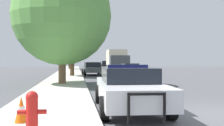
{
  "coord_description": "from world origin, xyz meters",
  "views": [
    {
      "loc": [
        -4.24,
        -8.07,
        1.69
      ],
      "look_at": [
        -1.35,
        14.19,
        1.39
      ],
      "focal_mm": 45.0,
      "sensor_mm": 36.0,
      "label": 1
    }
  ],
  "objects_px": {
    "car_background_distant": "(106,65)",
    "tree_sidewalk_mid": "(72,20)",
    "traffic_light": "(75,43)",
    "traffic_cone": "(21,109)",
    "car_background_midblock": "(92,68)",
    "fire_hydrant": "(32,110)",
    "tree_sidewalk_near": "(62,16)",
    "car_background_oncoming": "(130,69)",
    "police_car": "(129,87)",
    "box_truck": "(117,60)",
    "tree_sidewalk_far": "(70,42)"
  },
  "relations": [
    {
      "from": "box_truck",
      "to": "tree_sidewalk_mid",
      "type": "distance_m",
      "value": 14.02
    },
    {
      "from": "police_car",
      "to": "car_background_midblock",
      "type": "xyz_separation_m",
      "value": [
        -0.02,
        20.59,
        -0.02
      ]
    },
    {
      "from": "traffic_light",
      "to": "traffic_cone",
      "type": "bearing_deg",
      "value": -93.32
    },
    {
      "from": "traffic_light",
      "to": "box_truck",
      "type": "bearing_deg",
      "value": 59.28
    },
    {
      "from": "traffic_light",
      "to": "traffic_cone",
      "type": "relative_size",
      "value": 7.08
    },
    {
      "from": "police_car",
      "to": "car_background_oncoming",
      "type": "xyz_separation_m",
      "value": [
        4.17,
        20.96,
        -0.08
      ]
    },
    {
      "from": "police_car",
      "to": "car_background_distant",
      "type": "distance_m",
      "value": 36.77
    },
    {
      "from": "tree_sidewalk_near",
      "to": "car_background_midblock",
      "type": "bearing_deg",
      "value": 77.24
    },
    {
      "from": "box_truck",
      "to": "traffic_light",
      "type": "bearing_deg",
      "value": 61.47
    },
    {
      "from": "traffic_light",
      "to": "tree_sidewalk_mid",
      "type": "relative_size",
      "value": 0.55
    },
    {
      "from": "tree_sidewalk_mid",
      "to": "traffic_cone",
      "type": "bearing_deg",
      "value": -92.86
    },
    {
      "from": "tree_sidewalk_mid",
      "to": "car_background_midblock",
      "type": "bearing_deg",
      "value": 53.44
    },
    {
      "from": "fire_hydrant",
      "to": "box_truck",
      "type": "relative_size",
      "value": 0.11
    },
    {
      "from": "car_background_distant",
      "to": "car_background_oncoming",
      "type": "distance_m",
      "value": 15.69
    },
    {
      "from": "box_truck",
      "to": "traffic_cone",
      "type": "xyz_separation_m",
      "value": [
        -7.07,
        -31.91,
        -1.18
      ]
    },
    {
      "from": "police_car",
      "to": "traffic_cone",
      "type": "height_order",
      "value": "police_car"
    },
    {
      "from": "traffic_light",
      "to": "traffic_cone",
      "type": "height_order",
      "value": "traffic_light"
    },
    {
      "from": "police_car",
      "to": "tree_sidewalk_mid",
      "type": "height_order",
      "value": "tree_sidewalk_mid"
    },
    {
      "from": "car_background_midblock",
      "to": "box_truck",
      "type": "xyz_separation_m",
      "value": [
        4.01,
        9.25,
        0.88
      ]
    },
    {
      "from": "car_background_oncoming",
      "to": "box_truck",
      "type": "height_order",
      "value": "box_truck"
    },
    {
      "from": "car_background_oncoming",
      "to": "tree_sidewalk_mid",
      "type": "relative_size",
      "value": 0.53
    },
    {
      "from": "tree_sidewalk_near",
      "to": "police_car",
      "type": "bearing_deg",
      "value": -74.0
    },
    {
      "from": "police_car",
      "to": "car_background_midblock",
      "type": "relative_size",
      "value": 1.19
    },
    {
      "from": "tree_sidewalk_far",
      "to": "tree_sidewalk_near",
      "type": "bearing_deg",
      "value": -89.84
    },
    {
      "from": "box_truck",
      "to": "fire_hydrant",
      "type": "bearing_deg",
      "value": 80.72
    },
    {
      "from": "car_background_oncoming",
      "to": "police_car",
      "type": "bearing_deg",
      "value": 75.76
    },
    {
      "from": "police_car",
      "to": "tree_sidewalk_mid",
      "type": "bearing_deg",
      "value": -81.28
    },
    {
      "from": "traffic_cone",
      "to": "tree_sidewalk_mid",
      "type": "bearing_deg",
      "value": 87.14
    },
    {
      "from": "traffic_light",
      "to": "car_background_distant",
      "type": "xyz_separation_m",
      "value": [
        5.05,
        16.52,
        -2.6
      ]
    },
    {
      "from": "traffic_light",
      "to": "fire_hydrant",
      "type": "bearing_deg",
      "value": -92.19
    },
    {
      "from": "fire_hydrant",
      "to": "traffic_light",
      "type": "height_order",
      "value": "traffic_light"
    },
    {
      "from": "tree_sidewalk_mid",
      "to": "traffic_light",
      "type": "bearing_deg",
      "value": 82.72
    },
    {
      "from": "fire_hydrant",
      "to": "tree_sidewalk_near",
      "type": "xyz_separation_m",
      "value": [
        0.07,
        12.16,
        3.89
      ]
    },
    {
      "from": "car_background_midblock",
      "to": "traffic_cone",
      "type": "height_order",
      "value": "car_background_midblock"
    },
    {
      "from": "car_background_distant",
      "to": "tree_sidewalk_mid",
      "type": "relative_size",
      "value": 0.54
    },
    {
      "from": "fire_hydrant",
      "to": "car_background_distant",
      "type": "relative_size",
      "value": 0.2
    },
    {
      "from": "car_background_distant",
      "to": "car_background_midblock",
      "type": "relative_size",
      "value": 0.97
    },
    {
      "from": "car_background_midblock",
      "to": "tree_sidewalk_mid",
      "type": "distance_m",
      "value": 5.83
    },
    {
      "from": "traffic_light",
      "to": "tree_sidewalk_near",
      "type": "relative_size",
      "value": 0.6
    },
    {
      "from": "car_background_distant",
      "to": "car_background_oncoming",
      "type": "height_order",
      "value": "car_background_distant"
    },
    {
      "from": "car_background_distant",
      "to": "fire_hydrant",
      "type": "bearing_deg",
      "value": -95.94
    },
    {
      "from": "tree_sidewalk_mid",
      "to": "tree_sidewalk_near",
      "type": "bearing_deg",
      "value": -93.44
    },
    {
      "from": "police_car",
      "to": "tree_sidewalk_near",
      "type": "bearing_deg",
      "value": -71.99
    },
    {
      "from": "tree_sidewalk_far",
      "to": "car_background_distant",
      "type": "bearing_deg",
      "value": 0.1
    },
    {
      "from": "box_truck",
      "to": "traffic_cone",
      "type": "bearing_deg",
      "value": 79.69
    },
    {
      "from": "car_background_oncoming",
      "to": "tree_sidewalk_near",
      "type": "relative_size",
      "value": 0.57
    },
    {
      "from": "tree_sidewalk_mid",
      "to": "police_car",
      "type": "bearing_deg",
      "value": -83.28
    },
    {
      "from": "tree_sidewalk_mid",
      "to": "fire_hydrant",
      "type": "bearing_deg",
      "value": -91.62
    },
    {
      "from": "tree_sidewalk_near",
      "to": "traffic_cone",
      "type": "relative_size",
      "value": 11.76
    },
    {
      "from": "car_background_oncoming",
      "to": "tree_sidewalk_far",
      "type": "relative_size",
      "value": 0.63
    }
  ]
}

